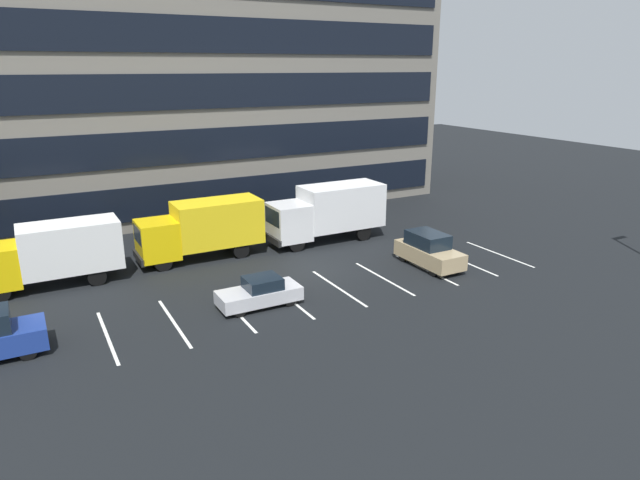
{
  "coord_description": "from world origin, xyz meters",
  "views": [
    {
      "loc": [
        -13.51,
        -25.58,
        10.82
      ],
      "look_at": [
        0.97,
        0.9,
        1.4
      ],
      "focal_mm": 31.4,
      "sensor_mm": 36.0,
      "label": 1
    }
  ],
  "objects_px": {
    "box_truck_yellow": "(53,252)",
    "box_truck_yellow_all": "(203,227)",
    "box_truck_white": "(328,210)",
    "suv_tan": "(429,250)",
    "sedan_silver": "(260,293)"
  },
  "relations": [
    {
      "from": "box_truck_yellow",
      "to": "sedan_silver",
      "type": "bearing_deg",
      "value": -41.95
    },
    {
      "from": "box_truck_yellow",
      "to": "box_truck_white",
      "type": "xyz_separation_m",
      "value": [
        16.09,
        0.1,
        0.18
      ]
    },
    {
      "from": "box_truck_yellow",
      "to": "suv_tan",
      "type": "height_order",
      "value": "box_truck_yellow"
    },
    {
      "from": "box_truck_white",
      "to": "box_truck_yellow_all",
      "type": "height_order",
      "value": "box_truck_white"
    },
    {
      "from": "box_truck_yellow",
      "to": "box_truck_yellow_all",
      "type": "distance_m",
      "value": 8.01
    },
    {
      "from": "box_truck_yellow",
      "to": "suv_tan",
      "type": "distance_m",
      "value": 19.9
    },
    {
      "from": "box_truck_yellow",
      "to": "box_truck_yellow_all",
      "type": "height_order",
      "value": "box_truck_yellow_all"
    },
    {
      "from": "box_truck_yellow",
      "to": "box_truck_yellow_all",
      "type": "bearing_deg",
      "value": 3.93
    },
    {
      "from": "box_truck_white",
      "to": "sedan_silver",
      "type": "relative_size",
      "value": 1.97
    },
    {
      "from": "box_truck_white",
      "to": "suv_tan",
      "type": "xyz_separation_m",
      "value": [
        2.58,
        -6.94,
        -1.07
      ]
    },
    {
      "from": "box_truck_white",
      "to": "suv_tan",
      "type": "height_order",
      "value": "box_truck_white"
    },
    {
      "from": "suv_tan",
      "to": "sedan_silver",
      "type": "relative_size",
      "value": 1.09
    },
    {
      "from": "box_truck_yellow_all",
      "to": "suv_tan",
      "type": "relative_size",
      "value": 1.71
    },
    {
      "from": "box_truck_yellow_all",
      "to": "sedan_silver",
      "type": "relative_size",
      "value": 1.86
    },
    {
      "from": "suv_tan",
      "to": "sedan_silver",
      "type": "height_order",
      "value": "suv_tan"
    }
  ]
}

